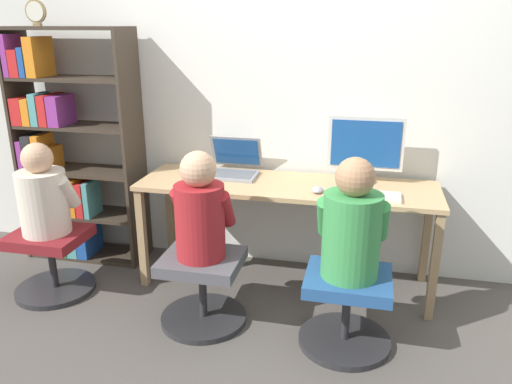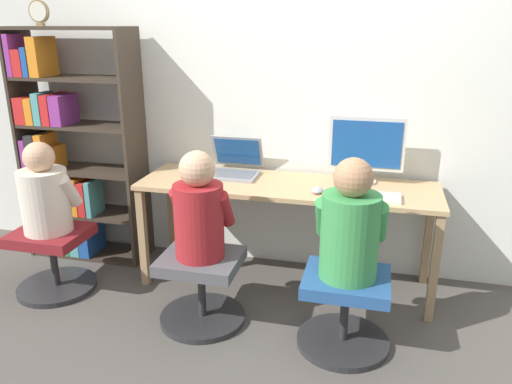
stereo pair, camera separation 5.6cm
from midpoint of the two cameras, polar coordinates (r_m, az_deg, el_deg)
name	(u,v)px [view 2 (the right image)]	position (r m, az deg, el deg)	size (l,w,h in m)	color
ground_plane	(277,303)	(3.35, 2.88, -12.60)	(14.00, 14.00, 0.00)	#4C4742
wall_back	(298,90)	(3.52, 5.32, 11.49)	(10.00, 0.05, 2.60)	silver
desk	(287,195)	(3.33, 4.04, -0.34)	(1.97, 0.58, 0.73)	tan
desktop_monitor	(366,148)	(3.34, 12.95, 4.92)	(0.49, 0.16, 0.44)	beige
laptop	(233,167)	(3.50, -2.17, 2.88)	(0.37, 0.36, 0.25)	gray
keyboard	(364,196)	(3.11, 12.77, -0.43)	(0.43, 0.17, 0.03)	silver
computer_mouse_by_keyboard	(318,190)	(3.15, 7.55, 0.21)	(0.07, 0.11, 0.03)	#99999E
office_chair_left	(345,308)	(2.90, 10.67, -12.88)	(0.53, 0.53, 0.44)	#262628
office_chair_right	(202,286)	(3.08, -5.71, -10.61)	(0.53, 0.53, 0.44)	#262628
person_at_monitor	(350,227)	(2.68, 11.30, -3.90)	(0.38, 0.33, 0.66)	#388C47
person_at_laptop	(199,211)	(2.88, -5.99, -2.17)	(0.35, 0.31, 0.64)	maroon
bookshelf	(67,160)	(4.00, -20.40, 3.45)	(0.91, 0.33, 1.72)	#382D23
desk_clock	(39,12)	(3.83, -23.16, 18.37)	(0.15, 0.03, 0.17)	olive
office_chair_side	(53,258)	(3.65, -21.74, -7.00)	(0.53, 0.53, 0.44)	#262628
person_near_shelf	(45,194)	(3.49, -22.60, -0.20)	(0.38, 0.31, 0.60)	beige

